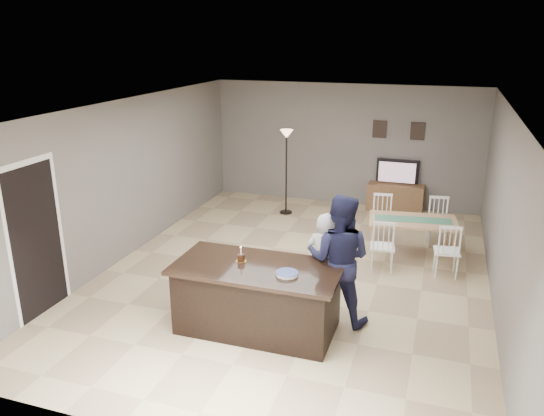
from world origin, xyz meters
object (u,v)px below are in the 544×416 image
(television, at_px, (397,172))
(dining_table, at_px, (413,226))
(tv_console, at_px, (395,198))
(kitchen_island, at_px, (257,297))
(woman, at_px, (325,266))
(plate_stack, at_px, (287,274))
(floor_lamp, at_px, (286,149))
(man, at_px, (339,259))
(birthday_cake, at_px, (241,258))

(television, relative_size, dining_table, 0.50)
(tv_console, xyz_separation_m, television, (0.00, 0.07, 0.56))
(kitchen_island, xyz_separation_m, woman, (0.75, 0.58, 0.30))
(kitchen_island, xyz_separation_m, plate_stack, (0.44, -0.14, 0.47))
(television, distance_m, plate_stack, 5.83)
(kitchen_island, height_order, plate_stack, plate_stack)
(tv_console, relative_size, woman, 0.80)
(kitchen_island, relative_size, floor_lamp, 1.18)
(kitchen_island, bearing_deg, man, 30.07)
(tv_console, bearing_deg, birthday_cake, -104.79)
(birthday_cake, bearing_deg, tv_console, 75.21)
(woman, xyz_separation_m, floor_lamp, (-1.78, 4.09, 0.66))
(man, distance_m, plate_stack, 0.86)
(television, xyz_separation_m, birthday_cake, (-1.45, -5.56, 0.09))
(tv_console, height_order, birthday_cake, birthday_cake)
(tv_console, height_order, man, man)
(television, xyz_separation_m, man, (-0.25, -5.09, 0.03))
(plate_stack, bearing_deg, dining_table, 67.97)
(kitchen_island, xyz_separation_m, tv_console, (1.20, 5.57, -0.15))
(television, xyz_separation_m, dining_table, (0.54, -2.58, -0.29))
(birthday_cake, bearing_deg, woman, 26.79)
(man, bearing_deg, floor_lamp, -61.92)
(birthday_cake, height_order, plate_stack, birthday_cake)
(birthday_cake, height_order, dining_table, birthday_cake)
(man, distance_m, floor_lamp, 4.60)
(tv_console, height_order, woman, woman)
(plate_stack, height_order, dining_table, plate_stack)
(television, height_order, woman, woman)
(birthday_cake, xyz_separation_m, floor_lamp, (-0.78, 4.59, 0.46))
(birthday_cake, distance_m, dining_table, 3.60)
(kitchen_island, relative_size, plate_stack, 7.79)
(birthday_cake, distance_m, floor_lamp, 4.68)
(birthday_cake, bearing_deg, plate_stack, -17.61)
(plate_stack, bearing_deg, birthday_cake, 162.39)
(television, relative_size, floor_lamp, 0.50)
(man, height_order, dining_table, man)
(birthday_cake, relative_size, plate_stack, 0.76)
(television, bearing_deg, dining_table, 101.72)
(tv_console, distance_m, woman, 5.03)
(birthday_cake, bearing_deg, man, 21.49)
(plate_stack, relative_size, dining_table, 0.15)
(woman, relative_size, floor_lamp, 0.83)
(kitchen_island, distance_m, television, 5.78)
(kitchen_island, bearing_deg, floor_lamp, 102.40)
(kitchen_island, xyz_separation_m, floor_lamp, (-1.03, 4.67, 0.96))
(tv_console, height_order, plate_stack, plate_stack)
(television, distance_m, dining_table, 2.65)
(floor_lamp, bearing_deg, plate_stack, -73.04)
(tv_console, bearing_deg, plate_stack, -97.57)
(tv_console, height_order, dining_table, dining_table)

